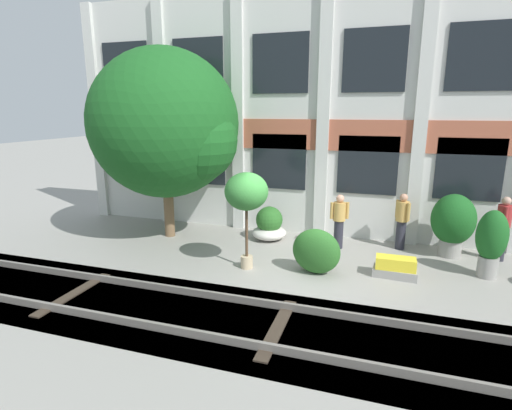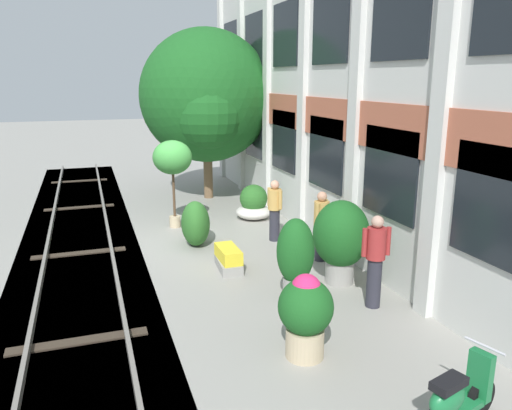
{
  "view_description": "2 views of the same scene",
  "coord_description": "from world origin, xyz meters",
  "px_view_note": "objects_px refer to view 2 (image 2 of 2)",
  "views": [
    {
      "loc": [
        1.79,
        -8.94,
        3.85
      ],
      "look_at": [
        -1.46,
        1.14,
        1.29
      ],
      "focal_mm": 28.0,
      "sensor_mm": 36.0,
      "label": 1
    },
    {
      "loc": [
        11.95,
        -2.33,
        4.0
      ],
      "look_at": [
        1.41,
        1.28,
        1.15
      ],
      "focal_mm": 35.0,
      "sensor_mm": 36.0,
      "label": 2
    }
  ],
  "objects_px": {
    "broadleaf_tree": "(206,99)",
    "potted_plant_glazed_jar": "(306,311)",
    "scooter_near_curb": "(457,399)",
    "resident_watching_tracks": "(375,259)",
    "potted_plant_wide_bowl": "(254,204)",
    "resident_by_doorway": "(275,209)",
    "potted_plant_fluted_column": "(341,237)",
    "topiary_hedge": "(196,223)",
    "potted_plant_square_trough": "(228,259)",
    "resident_near_plants": "(321,224)",
    "potted_plant_ribbed_drum": "(295,257)",
    "potted_plant_tall_urn": "(172,159)"
  },
  "relations": [
    {
      "from": "broadleaf_tree",
      "to": "potted_plant_glazed_jar",
      "type": "height_order",
      "value": "broadleaf_tree"
    },
    {
      "from": "potted_plant_fluted_column",
      "to": "resident_by_doorway",
      "type": "distance_m",
      "value": 2.95
    },
    {
      "from": "resident_by_doorway",
      "to": "topiary_hedge",
      "type": "height_order",
      "value": "resident_by_doorway"
    },
    {
      "from": "potted_plant_tall_urn",
      "to": "resident_watching_tracks",
      "type": "distance_m",
      "value": 6.66
    },
    {
      "from": "resident_watching_tracks",
      "to": "potted_plant_glazed_jar",
      "type": "bearing_deg",
      "value": -50.24
    },
    {
      "from": "potted_plant_wide_bowl",
      "to": "resident_by_doorway",
      "type": "xyz_separation_m",
      "value": [
        2.08,
        -0.14,
        0.4
      ]
    },
    {
      "from": "potted_plant_glazed_jar",
      "to": "potted_plant_tall_urn",
      "type": "xyz_separation_m",
      "value": [
        -7.22,
        -0.65,
        1.16
      ]
    },
    {
      "from": "potted_plant_square_trough",
      "to": "potted_plant_fluted_column",
      "type": "bearing_deg",
      "value": 53.42
    },
    {
      "from": "potted_plant_square_trough",
      "to": "resident_watching_tracks",
      "type": "bearing_deg",
      "value": 37.14
    },
    {
      "from": "potted_plant_tall_urn",
      "to": "resident_watching_tracks",
      "type": "bearing_deg",
      "value": 22.36
    },
    {
      "from": "potted_plant_glazed_jar",
      "to": "resident_watching_tracks",
      "type": "distance_m",
      "value": 2.18
    },
    {
      "from": "topiary_hedge",
      "to": "broadleaf_tree",
      "type": "bearing_deg",
      "value": 162.84
    },
    {
      "from": "scooter_near_curb",
      "to": "topiary_hedge",
      "type": "height_order",
      "value": "topiary_hedge"
    },
    {
      "from": "potted_plant_fluted_column",
      "to": "resident_by_doorway",
      "type": "xyz_separation_m",
      "value": [
        -2.93,
        -0.28,
        -0.13
      ]
    },
    {
      "from": "potted_plant_ribbed_drum",
      "to": "resident_by_doorway",
      "type": "xyz_separation_m",
      "value": [
        -3.57,
        0.97,
        -0.08
      ]
    },
    {
      "from": "potted_plant_square_trough",
      "to": "resident_watching_tracks",
      "type": "xyz_separation_m",
      "value": [
        2.59,
        1.96,
        0.68
      ]
    },
    {
      "from": "resident_watching_tracks",
      "to": "resident_near_plants",
      "type": "xyz_separation_m",
      "value": [
        -2.43,
        0.14,
        -0.06
      ]
    },
    {
      "from": "scooter_near_curb",
      "to": "potted_plant_glazed_jar",
      "type": "bearing_deg",
      "value": 98.62
    },
    {
      "from": "potted_plant_fluted_column",
      "to": "resident_watching_tracks",
      "type": "relative_size",
      "value": 1.0
    },
    {
      "from": "potted_plant_tall_urn",
      "to": "potted_plant_ribbed_drum",
      "type": "distance_m",
      "value": 5.77
    },
    {
      "from": "potted_plant_fluted_column",
      "to": "scooter_near_curb",
      "type": "height_order",
      "value": "potted_plant_fluted_column"
    },
    {
      "from": "potted_plant_wide_bowl",
      "to": "topiary_hedge",
      "type": "distance_m",
      "value": 2.75
    },
    {
      "from": "potted_plant_ribbed_drum",
      "to": "resident_near_plants",
      "type": "distance_m",
      "value": 2.38
    },
    {
      "from": "potted_plant_fluted_column",
      "to": "resident_by_doorway",
      "type": "height_order",
      "value": "potted_plant_fluted_column"
    },
    {
      "from": "potted_plant_glazed_jar",
      "to": "topiary_hedge",
      "type": "bearing_deg",
      "value": -175.57
    },
    {
      "from": "potted_plant_glazed_jar",
      "to": "resident_watching_tracks",
      "type": "bearing_deg",
      "value": 121.37
    },
    {
      "from": "potted_plant_wide_bowl",
      "to": "scooter_near_curb",
      "type": "distance_m",
      "value": 9.39
    },
    {
      "from": "potted_plant_ribbed_drum",
      "to": "potted_plant_glazed_jar",
      "type": "bearing_deg",
      "value": -18.34
    },
    {
      "from": "potted_plant_wide_bowl",
      "to": "resident_by_doorway",
      "type": "relative_size",
      "value": 0.67
    },
    {
      "from": "resident_near_plants",
      "to": "potted_plant_wide_bowl",
      "type": "bearing_deg",
      "value": -35.18
    },
    {
      "from": "potted_plant_ribbed_drum",
      "to": "resident_watching_tracks",
      "type": "height_order",
      "value": "resident_watching_tracks"
    },
    {
      "from": "scooter_near_curb",
      "to": "potted_plant_square_trough",
      "type": "bearing_deg",
      "value": 84.01
    },
    {
      "from": "scooter_near_curb",
      "to": "resident_by_doorway",
      "type": "relative_size",
      "value": 0.87
    },
    {
      "from": "resident_by_doorway",
      "to": "scooter_near_curb",
      "type": "bearing_deg",
      "value": 67.09
    },
    {
      "from": "potted_plant_glazed_jar",
      "to": "resident_by_doorway",
      "type": "relative_size",
      "value": 0.83
    },
    {
      "from": "topiary_hedge",
      "to": "resident_by_doorway",
      "type": "bearing_deg",
      "value": 81.04
    },
    {
      "from": "broadleaf_tree",
      "to": "potted_plant_wide_bowl",
      "type": "distance_m",
      "value": 4.23
    },
    {
      "from": "broadleaf_tree",
      "to": "resident_near_plants",
      "type": "distance_m",
      "value": 7.28
    },
    {
      "from": "broadleaf_tree",
      "to": "topiary_hedge",
      "type": "distance_m",
      "value": 5.74
    },
    {
      "from": "broadleaf_tree",
      "to": "potted_plant_wide_bowl",
      "type": "height_order",
      "value": "broadleaf_tree"
    },
    {
      "from": "potted_plant_ribbed_drum",
      "to": "potted_plant_square_trough",
      "type": "bearing_deg",
      "value": -162.09
    },
    {
      "from": "resident_by_doorway",
      "to": "topiary_hedge",
      "type": "distance_m",
      "value": 2.0
    },
    {
      "from": "potted_plant_square_trough",
      "to": "resident_near_plants",
      "type": "distance_m",
      "value": 2.2
    },
    {
      "from": "scooter_near_curb",
      "to": "resident_watching_tracks",
      "type": "distance_m",
      "value": 3.34
    },
    {
      "from": "scooter_near_curb",
      "to": "topiary_hedge",
      "type": "xyz_separation_m",
      "value": [
        -7.6,
        -1.4,
        0.11
      ]
    },
    {
      "from": "potted_plant_ribbed_drum",
      "to": "resident_by_doorway",
      "type": "relative_size",
      "value": 1.05
    },
    {
      "from": "potted_plant_wide_bowl",
      "to": "potted_plant_ribbed_drum",
      "type": "xyz_separation_m",
      "value": [
        5.64,
        -1.12,
        0.48
      ]
    },
    {
      "from": "resident_near_plants",
      "to": "topiary_hedge",
      "type": "xyz_separation_m",
      "value": [
        -1.98,
        -2.42,
        -0.31
      ]
    },
    {
      "from": "potted_plant_tall_urn",
      "to": "resident_watching_tracks",
      "type": "relative_size",
      "value": 1.41
    },
    {
      "from": "resident_by_doorway",
      "to": "resident_near_plants",
      "type": "xyz_separation_m",
      "value": [
        1.67,
        0.47,
        0.02
      ]
    }
  ]
}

